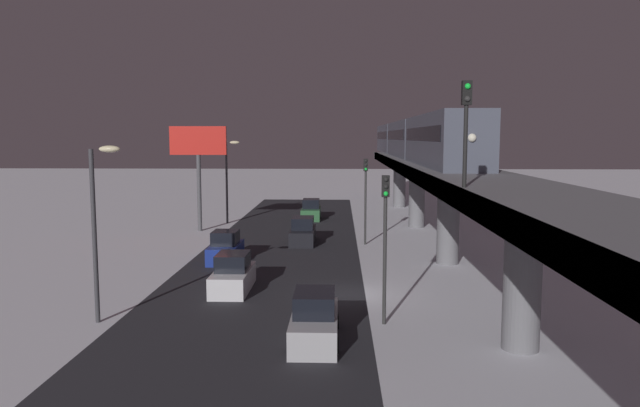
{
  "coord_description": "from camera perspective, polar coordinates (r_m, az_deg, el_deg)",
  "views": [
    {
      "loc": [
        0.43,
        29.78,
        8.0
      ],
      "look_at": [
        2.02,
        -18.74,
        2.57
      ],
      "focal_mm": 33.44,
      "sensor_mm": 36.0,
      "label": 1
    }
  ],
  "objects": [
    {
      "name": "street_lamp_far",
      "position": [
        55.82,
        -8.71,
        3.04
      ],
      "size": [
        1.35,
        0.44,
        7.65
      ],
      "color": "#38383D",
      "rests_on": "ground_plane"
    },
    {
      "name": "sedan_white",
      "position": [
        31.72,
        -8.33,
        -6.81
      ],
      "size": [
        1.8,
        4.48,
        1.97
      ],
      "color": "silver",
      "rests_on": "ground_plane"
    },
    {
      "name": "street_lamp_near",
      "position": [
        27.0,
        -20.42,
        -0.8
      ],
      "size": [
        1.35,
        0.44,
        7.65
      ],
      "color": "#38383D",
      "rests_on": "ground_plane"
    },
    {
      "name": "sedan_black",
      "position": [
        45.19,
        -1.65,
        -2.79
      ],
      "size": [
        1.8,
        4.73,
        1.97
      ],
      "rotation": [
        0.0,
        0.0,
        3.14
      ],
      "color": "black",
      "rests_on": "ground_plane"
    },
    {
      "name": "sedan_green",
      "position": [
        58.22,
        -0.86,
        -0.72
      ],
      "size": [
        1.8,
        4.42,
        1.97
      ],
      "rotation": [
        0.0,
        0.0,
        3.14
      ],
      "color": "#2D6038",
      "rests_on": "ground_plane"
    },
    {
      "name": "elevated_railway",
      "position": [
        30.66,
        14.66,
        1.07
      ],
      "size": [
        5.0,
        92.24,
        6.09
      ],
      "color": "slate",
      "rests_on": "ground_plane"
    },
    {
      "name": "ground_plane",
      "position": [
        30.84,
        2.65,
        -8.66
      ],
      "size": [
        240.0,
        240.0,
        0.0
      ],
      "primitive_type": "plane",
      "color": "white"
    },
    {
      "name": "rail_signal",
      "position": [
        23.22,
        13.81,
        8.22
      ],
      "size": [
        0.36,
        0.41,
        4.0
      ],
      "color": "black",
      "rests_on": "elevated_railway"
    },
    {
      "name": "traffic_light_mid",
      "position": [
        44.2,
        4.38,
        1.43
      ],
      "size": [
        0.32,
        0.44,
        6.4
      ],
      "color": "#2D2D2D",
      "rests_on": "ground_plane"
    },
    {
      "name": "traffic_light_near",
      "position": [
        25.29,
        6.26,
        -2.31
      ],
      "size": [
        0.32,
        0.44,
        6.4
      ],
      "color": "#2D2D2D",
      "rests_on": "ground_plane"
    },
    {
      "name": "sedan_blue",
      "position": [
        39.13,
        -9.03,
        -4.3
      ],
      "size": [
        1.8,
        4.06,
        1.97
      ],
      "color": "navy",
      "rests_on": "ground_plane"
    },
    {
      "name": "commercial_billboard",
      "position": [
        51.48,
        -11.57,
        4.95
      ],
      "size": [
        4.8,
        0.36,
        8.9
      ],
      "color": "#4C4C51",
      "rests_on": "ground_plane"
    },
    {
      "name": "avenue_asphalt",
      "position": [
        31.11,
        -5.94,
        -8.54
      ],
      "size": [
        11.0,
        92.24,
        0.01
      ],
      "primitive_type": "cube",
      "color": "#28282D",
      "rests_on": "ground_plane"
    },
    {
      "name": "sedan_silver",
      "position": [
        23.92,
        -0.52,
        -11.18
      ],
      "size": [
        1.91,
        4.74,
        1.97
      ],
      "rotation": [
        0.0,
        0.0,
        3.14
      ],
      "color": "#B2B2B7",
      "rests_on": "ground_plane"
    },
    {
      "name": "subway_train",
      "position": [
        59.37,
        8.58,
        6.19
      ],
      "size": [
        2.94,
        55.47,
        3.4
      ],
      "color": "#4C5160",
      "rests_on": "elevated_railway"
    }
  ]
}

